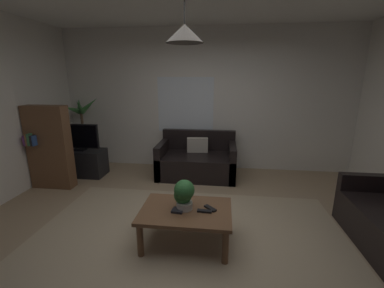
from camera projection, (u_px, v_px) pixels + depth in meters
floor at (189, 235)px, 3.07m from camera, size 5.72×4.81×0.02m
rug at (187, 244)px, 2.87m from camera, size 3.72×2.64×0.01m
wall_back at (205, 100)px, 5.04m from camera, size 5.84×0.06×2.77m
window_pane at (185, 105)px, 5.08m from camera, size 1.12×0.01×1.09m
couch_under_window at (197, 162)px, 4.84m from camera, size 1.44×0.87×0.82m
coffee_table at (186, 214)px, 2.83m from camera, size 1.01×0.69×0.42m
book_on_table_0 at (178, 210)px, 2.77m from camera, size 0.14×0.13×0.02m
remote_on_table_0 at (205, 211)px, 2.76m from camera, size 0.16×0.06×0.02m
remote_on_table_1 at (210, 208)px, 2.82m from camera, size 0.15×0.15×0.02m
potted_plant_on_table at (184, 194)px, 2.79m from camera, size 0.24×0.25×0.34m
tv_stand at (81, 162)px, 4.86m from camera, size 0.90×0.44×0.50m
tv at (78, 137)px, 4.71m from camera, size 0.80×0.16×0.50m
potted_palm_corner at (84, 136)px, 5.24m from camera, size 0.80×0.80×1.48m
bookshelf_corner at (49, 147)px, 4.22m from camera, size 0.70×0.31×1.40m
pendant_lamp at (185, 33)px, 2.35m from camera, size 0.36×0.36×0.62m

